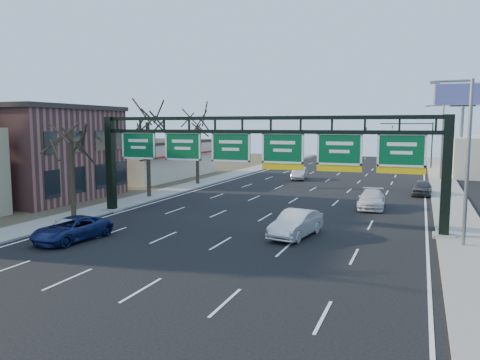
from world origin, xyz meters
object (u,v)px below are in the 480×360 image
at_px(car_silver_sedan, 296,224).
at_px(car_white_wagon, 372,199).
at_px(car_blue_suv, 72,229).
at_px(sign_gantry, 259,155).

xyz_separation_m(car_silver_sedan, car_white_wagon, (3.23, 11.50, -0.06)).
xyz_separation_m(car_blue_suv, car_white_wagon, (14.97, 17.02, 0.04)).
height_order(car_silver_sedan, car_white_wagon, car_silver_sedan).
bearing_deg(car_silver_sedan, car_white_wagon, 83.97).
bearing_deg(car_white_wagon, car_silver_sedan, -108.28).
bearing_deg(car_silver_sedan, sign_gantry, 148.30).
bearing_deg(car_silver_sedan, car_blue_suv, -145.21).
xyz_separation_m(car_blue_suv, car_silver_sedan, (11.75, 5.52, 0.11)).
xyz_separation_m(sign_gantry, car_blue_suv, (-8.37, -8.48, -3.96)).
distance_m(car_blue_suv, car_silver_sedan, 12.98).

